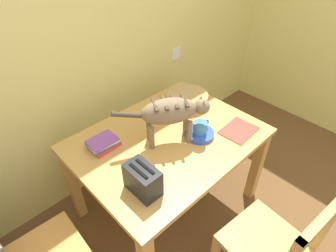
{
  "coord_description": "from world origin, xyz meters",
  "views": [
    {
      "loc": [
        -0.88,
        -0.02,
        1.97
      ],
      "look_at": [
        0.11,
        1.01,
        0.83
      ],
      "focal_mm": 29.82,
      "sensor_mm": 36.0,
      "label": 1
    }
  ],
  "objects_px": {
    "wicker_basket": "(187,99)",
    "wooden_chair_far": "(271,246)",
    "dining_table": "(168,147)",
    "magazine": "(239,130)",
    "book_stack": "(103,143)",
    "saucer_bowl": "(199,134)",
    "coffee_mug": "(200,127)",
    "cat": "(172,112)",
    "toaster": "(143,180)"
  },
  "relations": [
    {
      "from": "coffee_mug",
      "to": "magazine",
      "type": "relative_size",
      "value": 0.54
    },
    {
      "from": "magazine",
      "to": "wicker_basket",
      "type": "distance_m",
      "value": 0.48
    },
    {
      "from": "wooden_chair_far",
      "to": "wicker_basket",
      "type": "bearing_deg",
      "value": 74.83
    },
    {
      "from": "dining_table",
      "to": "saucer_bowl",
      "type": "xyz_separation_m",
      "value": [
        0.17,
        -0.13,
        0.1
      ]
    },
    {
      "from": "wicker_basket",
      "to": "toaster",
      "type": "relative_size",
      "value": 1.63
    },
    {
      "from": "book_stack",
      "to": "wicker_basket",
      "type": "relative_size",
      "value": 0.59
    },
    {
      "from": "saucer_bowl",
      "to": "wooden_chair_far",
      "type": "bearing_deg",
      "value": -103.41
    },
    {
      "from": "book_stack",
      "to": "magazine",
      "type": "bearing_deg",
      "value": -33.56
    },
    {
      "from": "wicker_basket",
      "to": "wooden_chair_far",
      "type": "height_order",
      "value": "wooden_chair_far"
    },
    {
      "from": "coffee_mug",
      "to": "cat",
      "type": "bearing_deg",
      "value": 150.12
    },
    {
      "from": "book_stack",
      "to": "wooden_chair_far",
      "type": "distance_m",
      "value": 1.18
    },
    {
      "from": "book_stack",
      "to": "wicker_basket",
      "type": "bearing_deg",
      "value": -2.3
    },
    {
      "from": "coffee_mug",
      "to": "wicker_basket",
      "type": "relative_size",
      "value": 0.42
    },
    {
      "from": "saucer_bowl",
      "to": "toaster",
      "type": "relative_size",
      "value": 1.01
    },
    {
      "from": "cat",
      "to": "saucer_bowl",
      "type": "distance_m",
      "value": 0.29
    },
    {
      "from": "cat",
      "to": "magazine",
      "type": "relative_size",
      "value": 2.17
    },
    {
      "from": "saucer_bowl",
      "to": "wicker_basket",
      "type": "height_order",
      "value": "wicker_basket"
    },
    {
      "from": "dining_table",
      "to": "magazine",
      "type": "bearing_deg",
      "value": -35.43
    },
    {
      "from": "book_stack",
      "to": "toaster",
      "type": "distance_m",
      "value": 0.45
    },
    {
      "from": "book_stack",
      "to": "wooden_chair_far",
      "type": "xyz_separation_m",
      "value": [
        0.37,
        -1.07,
        -0.32
      ]
    },
    {
      "from": "coffee_mug",
      "to": "saucer_bowl",
      "type": "bearing_deg",
      "value": 180.0
    },
    {
      "from": "magazine",
      "to": "wooden_chair_far",
      "type": "xyz_separation_m",
      "value": [
        -0.41,
        -0.56,
        -0.29
      ]
    },
    {
      "from": "magazine",
      "to": "wicker_basket",
      "type": "height_order",
      "value": "wicker_basket"
    },
    {
      "from": "wicker_basket",
      "to": "coffee_mug",
      "type": "bearing_deg",
      "value": -124.1
    },
    {
      "from": "toaster",
      "to": "saucer_bowl",
      "type": "bearing_deg",
      "value": 9.17
    },
    {
      "from": "cat",
      "to": "wicker_basket",
      "type": "xyz_separation_m",
      "value": [
        0.39,
        0.23,
        -0.19
      ]
    },
    {
      "from": "magazine",
      "to": "book_stack",
      "type": "xyz_separation_m",
      "value": [
        -0.77,
        0.51,
        0.03
      ]
    },
    {
      "from": "cat",
      "to": "toaster",
      "type": "height_order",
      "value": "cat"
    },
    {
      "from": "dining_table",
      "to": "magazine",
      "type": "xyz_separation_m",
      "value": [
        0.41,
        -0.29,
        0.09
      ]
    },
    {
      "from": "toaster",
      "to": "wooden_chair_far",
      "type": "distance_m",
      "value": 0.83
    },
    {
      "from": "magazine",
      "to": "wooden_chair_far",
      "type": "bearing_deg",
      "value": -129.23
    },
    {
      "from": "dining_table",
      "to": "wicker_basket",
      "type": "bearing_deg",
      "value": 26.2
    },
    {
      "from": "wicker_basket",
      "to": "wooden_chair_far",
      "type": "xyz_separation_m",
      "value": [
        -0.4,
        -1.04,
        -0.33
      ]
    },
    {
      "from": "saucer_bowl",
      "to": "toaster",
      "type": "distance_m",
      "value": 0.59
    },
    {
      "from": "cat",
      "to": "coffee_mug",
      "type": "height_order",
      "value": "cat"
    },
    {
      "from": "dining_table",
      "to": "coffee_mug",
      "type": "xyz_separation_m",
      "value": [
        0.17,
        -0.13,
        0.16
      ]
    },
    {
      "from": "saucer_bowl",
      "to": "coffee_mug",
      "type": "xyz_separation_m",
      "value": [
        0.0,
        0.0,
        0.06
      ]
    },
    {
      "from": "dining_table",
      "to": "wicker_basket",
      "type": "relative_size",
      "value": 3.79
    },
    {
      "from": "cat",
      "to": "toaster",
      "type": "relative_size",
      "value": 2.73
    },
    {
      "from": "coffee_mug",
      "to": "wooden_chair_far",
      "type": "relative_size",
      "value": 0.15
    },
    {
      "from": "wicker_basket",
      "to": "toaster",
      "type": "bearing_deg",
      "value": -152.29
    },
    {
      "from": "saucer_bowl",
      "to": "wicker_basket",
      "type": "relative_size",
      "value": 0.62
    },
    {
      "from": "cat",
      "to": "magazine",
      "type": "distance_m",
      "value": 0.53
    },
    {
      "from": "magazine",
      "to": "book_stack",
      "type": "height_order",
      "value": "book_stack"
    },
    {
      "from": "dining_table",
      "to": "wooden_chair_far",
      "type": "height_order",
      "value": "wooden_chair_far"
    },
    {
      "from": "magazine",
      "to": "wicker_basket",
      "type": "relative_size",
      "value": 0.77
    },
    {
      "from": "saucer_bowl",
      "to": "coffee_mug",
      "type": "bearing_deg",
      "value": 0.0
    },
    {
      "from": "cat",
      "to": "magazine",
      "type": "xyz_separation_m",
      "value": [
        0.41,
        -0.26,
        -0.23
      ]
    },
    {
      "from": "dining_table",
      "to": "saucer_bowl",
      "type": "relative_size",
      "value": 6.14
    },
    {
      "from": "dining_table",
      "to": "book_stack",
      "type": "bearing_deg",
      "value": 148.6
    }
  ]
}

